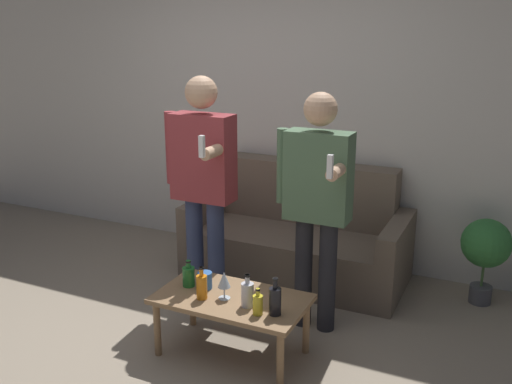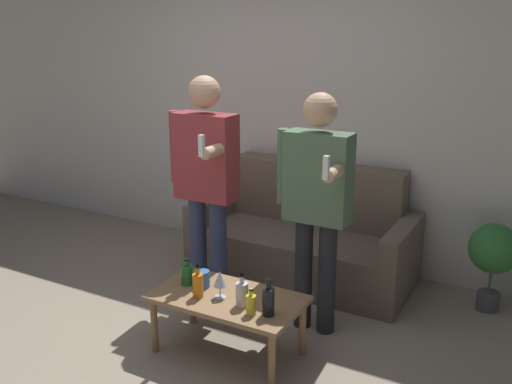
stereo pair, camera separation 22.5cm
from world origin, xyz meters
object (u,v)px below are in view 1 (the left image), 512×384
Objects in this scene: bottle_orange at (258,304)px; person_standing_left at (203,176)px; person_standing_right at (317,195)px; couch at (298,238)px; coffee_table at (232,304)px.

person_standing_left is at bearing 138.24° from bottle_orange.
person_standing_right is (0.84, 0.02, -0.04)m from person_standing_left.
person_standing_right is (0.42, -0.78, 0.63)m from couch.
bottle_orange is 0.84m from person_standing_right.
person_standing_left is 1.04× the size of person_standing_right.
couch is 1.33m from coffee_table.
person_standing_left reaches higher than couch.
couch is at bearing 61.95° from person_standing_left.
person_standing_left is 0.84m from person_standing_right.
person_standing_right is at bearing 80.98° from bottle_orange.
couch is 1.50m from bottle_orange.
person_standing_right is at bearing -62.03° from couch.
coffee_table is 0.58× the size of person_standing_right.
bottle_orange is 0.10× the size of person_standing_left.
person_standing_left is (-0.43, -0.80, 0.67)m from couch.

